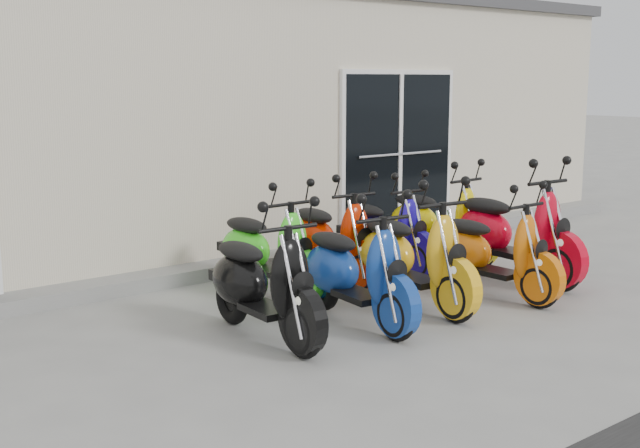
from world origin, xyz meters
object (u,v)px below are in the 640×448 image
at_px(scooter_front_orange_a, 413,241).
at_px(scooter_back_blue, 385,220).
at_px(scooter_front_black, 263,267).
at_px(scooter_back_yellow, 439,210).
at_px(scooter_back_red, 332,226).
at_px(scooter_front_red, 514,217).
at_px(scooter_back_green, 267,236).
at_px(scooter_front_orange_b, 494,238).
at_px(scooter_front_blue, 356,256).

relative_size(scooter_front_orange_a, scooter_back_blue, 1.09).
bearing_deg(scooter_front_orange_a, scooter_front_black, -177.92).
height_order(scooter_front_black, scooter_back_yellow, scooter_back_yellow).
relative_size(scooter_front_orange_a, scooter_back_red, 1.05).
xyz_separation_m(scooter_back_blue, scooter_back_yellow, (0.83, -0.05, 0.04)).
height_order(scooter_front_black, scooter_front_red, scooter_front_red).
height_order(scooter_back_green, scooter_back_blue, scooter_back_green).
height_order(scooter_back_red, scooter_back_blue, scooter_back_red).
height_order(scooter_back_green, scooter_back_yellow, scooter_back_yellow).
distance_m(scooter_front_orange_b, scooter_back_blue, 1.49).
height_order(scooter_front_blue, scooter_front_orange_b, scooter_front_blue).
relative_size(scooter_back_red, scooter_back_blue, 1.04).
xyz_separation_m(scooter_front_blue, scooter_front_orange_b, (1.69, -0.17, -0.02)).
bearing_deg(scooter_back_red, scooter_front_orange_b, -53.66).
height_order(scooter_front_blue, scooter_back_red, scooter_front_blue).
xyz_separation_m(scooter_front_black, scooter_front_blue, (0.90, -0.15, -0.00)).
bearing_deg(scooter_back_blue, scooter_front_blue, -140.19).
relative_size(scooter_front_black, scooter_front_red, 0.91).
distance_m(scooter_front_black, scooter_back_blue, 2.76).
height_order(scooter_front_blue, scooter_front_red, scooter_front_red).
height_order(scooter_front_orange_a, scooter_front_red, scooter_front_red).
relative_size(scooter_front_orange_b, scooter_back_red, 0.97).
xyz_separation_m(scooter_front_red, scooter_back_blue, (-0.82, 1.17, -0.10)).
xyz_separation_m(scooter_back_green, scooter_back_blue, (1.65, 0.02, -0.01)).
distance_m(scooter_front_orange_a, scooter_front_orange_b, 0.94).
relative_size(scooter_front_orange_a, scooter_front_orange_b, 1.08).
height_order(scooter_front_blue, scooter_back_blue, scooter_front_blue).
bearing_deg(scooter_front_orange_b, scooter_front_red, 22.23).
xyz_separation_m(scooter_front_black, scooter_back_red, (1.69, 1.13, -0.01)).
height_order(scooter_back_red, scooter_back_yellow, scooter_back_yellow).
bearing_deg(scooter_back_green, scooter_back_yellow, -3.50).
bearing_deg(scooter_front_orange_a, scooter_back_green, 129.35).
distance_m(scooter_back_red, scooter_back_yellow, 1.64).
bearing_deg(scooter_front_red, scooter_back_blue, 127.75).
bearing_deg(scooter_front_blue, scooter_back_green, 98.13).
bearing_deg(scooter_back_green, scooter_front_orange_a, -58.65).
relative_size(scooter_front_orange_b, scooter_back_green, 0.99).
relative_size(scooter_front_blue, scooter_back_yellow, 0.99).
bearing_deg(scooter_front_black, scooter_front_red, 2.82).
height_order(scooter_front_orange_b, scooter_front_red, scooter_front_red).
relative_size(scooter_front_orange_a, scooter_back_green, 1.07).
xyz_separation_m(scooter_front_blue, scooter_back_green, (-0.06, 1.30, -0.02)).
bearing_deg(scooter_back_green, scooter_back_blue, -2.07).
bearing_deg(scooter_front_red, scooter_front_black, -177.45).
relative_size(scooter_front_black, scooter_back_red, 1.01).
xyz_separation_m(scooter_front_blue, scooter_back_blue, (1.60, 1.32, -0.03)).
bearing_deg(scooter_front_orange_a, scooter_front_blue, -170.29).
height_order(scooter_front_orange_b, scooter_back_blue, scooter_front_orange_b).
bearing_deg(scooter_front_orange_b, scooter_back_blue, 92.02).
bearing_deg(scooter_front_blue, scooter_front_orange_b, -0.14).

